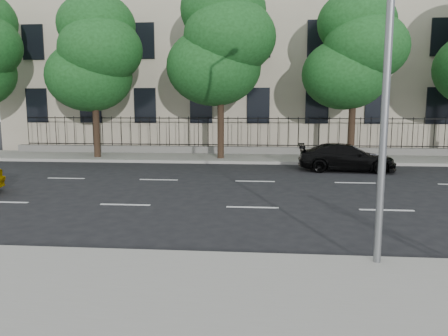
{
  "coord_description": "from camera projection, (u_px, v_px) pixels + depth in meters",
  "views": [
    {
      "loc": [
        0.27,
        -10.56,
        3.18
      ],
      "look_at": [
        -0.92,
        3.0,
        1.14
      ],
      "focal_mm": 35.0,
      "sensor_mm": 36.0,
      "label": 1
    }
  ],
  "objects": [
    {
      "name": "ground",
      "position": [
        250.0,
        231.0,
        10.9
      ],
      "size": [
        120.0,
        120.0,
        0.0
      ],
      "primitive_type": "plane",
      "color": "black",
      "rests_on": "ground"
    },
    {
      "name": "near_sidewalk",
      "position": [
        243.0,
        299.0,
        6.95
      ],
      "size": [
        60.0,
        4.0,
        0.15
      ],
      "primitive_type": "cube",
      "color": "gray",
      "rests_on": "ground"
    },
    {
      "name": "far_sidewalk",
      "position": [
        257.0,
        158.0,
        24.68
      ],
      "size": [
        60.0,
        4.0,
        0.15
      ],
      "primitive_type": "cube",
      "color": "gray",
      "rests_on": "ground"
    },
    {
      "name": "lane_markings",
      "position": [
        254.0,
        192.0,
        15.58
      ],
      "size": [
        49.6,
        4.62,
        0.01
      ],
      "primitive_type": null,
      "color": "silver",
      "rests_on": "ground"
    },
    {
      "name": "masonry_building",
      "position": [
        260.0,
        23.0,
        32.17
      ],
      "size": [
        34.6,
        12.11,
        18.5
      ],
      "color": "beige",
      "rests_on": "ground"
    },
    {
      "name": "iron_fence",
      "position": [
        258.0,
        145.0,
        26.27
      ],
      "size": [
        30.0,
        0.5,
        2.2
      ],
      "color": "slate",
      "rests_on": "far_sidewalk"
    },
    {
      "name": "tree_b",
      "position": [
        95.0,
        54.0,
        23.97
      ],
      "size": [
        5.53,
        5.12,
        8.97
      ],
      "color": "#382619",
      "rests_on": "far_sidewalk"
    },
    {
      "name": "tree_c",
      "position": [
        222.0,
        42.0,
        23.28
      ],
      "size": [
        5.89,
        5.5,
        9.8
      ],
      "color": "#382619",
      "rests_on": "far_sidewalk"
    },
    {
      "name": "tree_d",
      "position": [
        355.0,
        51.0,
        22.76
      ],
      "size": [
        5.34,
        4.94,
        8.84
      ],
      "color": "#382619",
      "rests_on": "far_sidewalk"
    },
    {
      "name": "black_sedan",
      "position": [
        346.0,
        157.0,
        20.41
      ],
      "size": [
        4.54,
        2.06,
        1.29
      ],
      "primitive_type": "imported",
      "rotation": [
        0.0,
        0.0,
        1.51
      ],
      "color": "black",
      "rests_on": "ground"
    }
  ]
}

